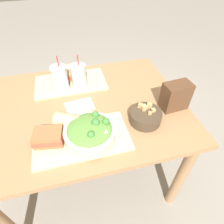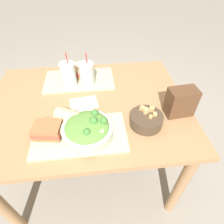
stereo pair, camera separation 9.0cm
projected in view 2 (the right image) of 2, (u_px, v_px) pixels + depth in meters
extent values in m
plane|color=gray|center=(95.00, 168.00, 1.58)|extent=(12.00, 12.00, 0.00)
cube|color=#A37A51|center=(88.00, 105.00, 1.09)|extent=(1.14, 0.87, 0.03)
cylinder|color=#A37A51|center=(2.00, 206.00, 1.03)|extent=(0.06, 0.06, 0.70)
cylinder|color=#A37A51|center=(180.00, 186.00, 1.11)|extent=(0.06, 0.06, 0.70)
cylinder|color=#A37A51|center=(30.00, 113.00, 1.57)|extent=(0.06, 0.06, 0.70)
cylinder|color=#A37A51|center=(148.00, 104.00, 1.65)|extent=(0.06, 0.06, 0.70)
cube|color=#B2BC99|center=(80.00, 135.00, 0.90)|extent=(0.45, 0.25, 0.01)
cube|color=#B2BC99|center=(79.00, 80.00, 1.24)|extent=(0.45, 0.25, 0.01)
cylinder|color=beige|center=(88.00, 131.00, 0.87)|extent=(0.24, 0.24, 0.06)
ellipsoid|color=#5B8E3D|center=(87.00, 126.00, 0.85)|extent=(0.20, 0.20, 0.04)
sphere|color=#427F38|center=(88.00, 132.00, 0.80)|extent=(0.03, 0.03, 0.03)
sphere|color=#427F38|center=(95.00, 113.00, 0.88)|extent=(0.03, 0.03, 0.03)
sphere|color=#427F38|center=(104.00, 121.00, 0.84)|extent=(0.04, 0.04, 0.04)
sphere|color=#427F38|center=(94.00, 121.00, 0.84)|extent=(0.04, 0.04, 0.04)
cube|color=beige|center=(99.00, 130.00, 0.82)|extent=(0.04, 0.04, 0.01)
cube|color=beige|center=(80.00, 126.00, 0.84)|extent=(0.04, 0.04, 0.01)
cylinder|color=#473828|center=(146.00, 120.00, 0.94)|extent=(0.16, 0.16, 0.06)
cylinder|color=brown|center=(147.00, 117.00, 0.92)|extent=(0.15, 0.15, 0.01)
cube|color=tan|center=(155.00, 114.00, 0.92)|extent=(0.02, 0.02, 0.02)
cube|color=tan|center=(152.00, 109.00, 0.94)|extent=(0.03, 0.03, 0.03)
cube|color=tan|center=(142.00, 108.00, 0.95)|extent=(0.03, 0.03, 0.02)
cube|color=tan|center=(151.00, 117.00, 0.90)|extent=(0.02, 0.02, 0.02)
cube|color=tan|center=(146.00, 111.00, 0.93)|extent=(0.03, 0.03, 0.03)
cube|color=tan|center=(145.00, 113.00, 0.93)|extent=(0.02, 0.02, 0.02)
cube|color=olive|center=(49.00, 133.00, 0.89)|extent=(0.14, 0.11, 0.02)
cube|color=#C64C38|center=(48.00, 130.00, 0.87)|extent=(0.15, 0.12, 0.02)
cube|color=olive|center=(47.00, 127.00, 0.86)|extent=(0.14, 0.11, 0.02)
cylinder|color=#DBBC84|center=(69.00, 117.00, 0.93)|extent=(0.15, 0.13, 0.08)
cylinder|color=beige|center=(80.00, 120.00, 0.91)|extent=(0.04, 0.07, 0.07)
cube|color=tan|center=(74.00, 75.00, 1.26)|extent=(0.14, 0.11, 0.02)
cube|color=#C64C38|center=(74.00, 72.00, 1.24)|extent=(0.14, 0.11, 0.02)
cube|color=tan|center=(73.00, 69.00, 1.23)|extent=(0.14, 0.11, 0.02)
cylinder|color=#DBBC84|center=(76.00, 68.00, 1.27)|extent=(0.11, 0.09, 0.08)
cylinder|color=beige|center=(83.00, 67.00, 1.28)|extent=(0.01, 0.07, 0.07)
cylinder|color=silver|center=(69.00, 75.00, 1.14)|extent=(0.09, 0.09, 0.14)
cylinder|color=black|center=(69.00, 77.00, 1.15)|extent=(0.08, 0.08, 0.12)
cylinder|color=white|center=(67.00, 64.00, 1.09)|extent=(0.09, 0.09, 0.01)
cylinder|color=red|center=(67.00, 59.00, 1.06)|extent=(0.01, 0.02, 0.08)
cylinder|color=silver|center=(87.00, 75.00, 1.15)|extent=(0.09, 0.09, 0.13)
cylinder|color=#701E47|center=(87.00, 76.00, 1.16)|extent=(0.08, 0.08, 0.11)
cylinder|color=white|center=(86.00, 64.00, 1.10)|extent=(0.09, 0.09, 0.01)
cylinder|color=red|center=(86.00, 59.00, 1.08)|extent=(0.01, 0.02, 0.08)
cube|color=brown|center=(181.00, 102.00, 0.97)|extent=(0.15, 0.10, 0.15)
cube|color=silver|center=(84.00, 103.00, 1.08)|extent=(0.17, 0.13, 0.00)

